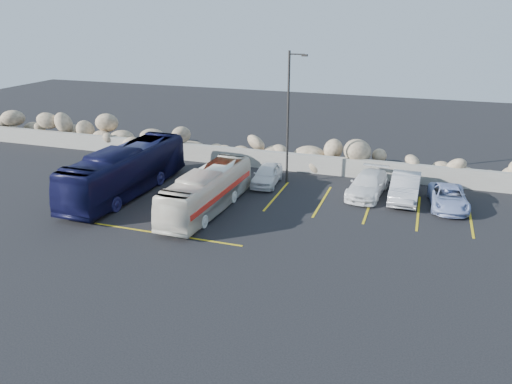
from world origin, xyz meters
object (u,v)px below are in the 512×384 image
(vintage_bus, at_px, (207,191))
(lamppost, at_px, (289,115))
(tour_coach, at_px, (126,171))
(car_a, at_px, (267,175))
(car_d, at_px, (448,198))
(car_c, at_px, (368,184))
(car_b, at_px, (405,187))

(vintage_bus, bearing_deg, lamppost, 66.12)
(tour_coach, relative_size, car_a, 2.78)
(lamppost, relative_size, car_d, 1.95)
(car_a, relative_size, car_c, 0.80)
(car_c, bearing_deg, car_a, -173.71)
(car_b, bearing_deg, vintage_bus, -151.52)
(car_a, height_order, car_d, car_a)
(car_b, bearing_deg, car_a, -178.96)
(lamppost, distance_m, car_a, 3.91)
(vintage_bus, relative_size, car_d, 1.97)
(car_a, distance_m, car_c, 6.14)
(vintage_bus, xyz_separation_m, car_b, (9.93, 5.20, -0.40))
(car_a, height_order, car_b, car_b)
(vintage_bus, height_order, car_c, vintage_bus)
(lamppost, bearing_deg, car_b, -5.25)
(lamppost, bearing_deg, tour_coach, -149.50)
(car_a, bearing_deg, vintage_bus, -111.88)
(lamppost, distance_m, car_b, 7.96)
(lamppost, height_order, car_a, lamppost)
(car_a, relative_size, car_d, 0.88)
(tour_coach, height_order, car_b, tour_coach)
(car_c, bearing_deg, tour_coach, -156.27)
(tour_coach, height_order, car_c, tour_coach)
(lamppost, distance_m, car_d, 10.19)
(vintage_bus, distance_m, car_b, 11.22)
(vintage_bus, relative_size, car_b, 1.82)
(lamppost, height_order, vintage_bus, lamppost)
(lamppost, distance_m, tour_coach, 10.17)
(lamppost, height_order, car_c, lamppost)
(vintage_bus, bearing_deg, car_c, 35.62)
(lamppost, distance_m, car_c, 6.22)
(car_a, bearing_deg, car_d, -6.32)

